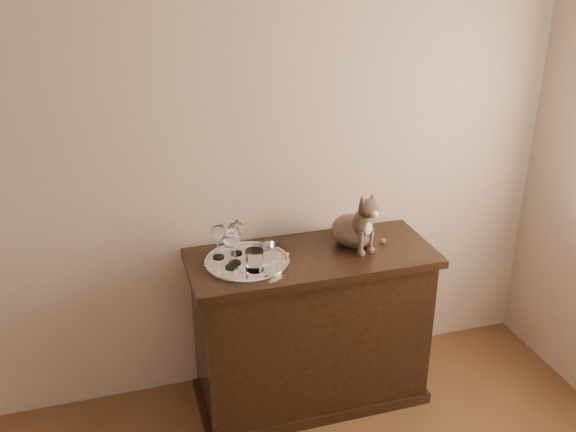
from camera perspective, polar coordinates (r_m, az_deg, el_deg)
The scene contains 10 objects.
wall_back at distance 3.06m, azimuth -10.35°, elevation 6.02°, with size 4.00×0.10×2.70m, color tan.
sideboard at distance 3.31m, azimuth 2.04°, elevation -9.99°, with size 1.20×0.50×0.85m, color black, non-canonical shape.
tray at distance 3.02m, azimuth -3.65°, elevation -4.17°, with size 0.40×0.40×0.01m, color silver.
wine_glass_a at distance 3.03m, azimuth -6.27°, elevation -2.14°, with size 0.07×0.07×0.18m, color white, non-canonical shape.
wine_glass_b at distance 3.06m, azimuth -4.65°, elevation -1.86°, with size 0.07×0.07×0.18m, color white, non-canonical shape.
wine_glass_c at distance 2.93m, azimuth -5.12°, elevation -2.91°, with size 0.07×0.07×0.19m, color white, non-canonical shape.
wine_glass_d at distance 2.97m, azimuth -4.79°, elevation -2.59°, with size 0.07×0.07×0.19m, color silver, non-canonical shape.
tumbler_b at distance 2.92m, azimuth -2.98°, elevation -3.94°, with size 0.09×0.09×0.10m, color silver.
tumbler_c at distance 3.00m, azimuth -1.70°, elevation -3.28°, with size 0.08×0.08×0.09m, color white.
cat at distance 3.14m, azimuth 5.83°, elevation -0.05°, with size 0.30×0.28×0.31m, color #4B3A2D, non-canonical shape.
Camera 1 is at (-0.30, -0.66, 2.27)m, focal length 40.00 mm.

